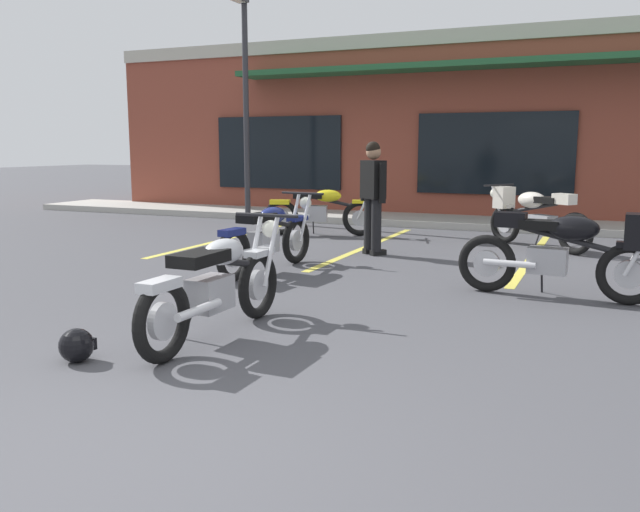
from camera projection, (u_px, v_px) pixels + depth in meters
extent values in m
plane|color=#47474C|center=(352.00, 311.00, 6.55)|extent=(80.00, 80.00, 0.00)
cube|color=#A8A59E|center=(486.00, 223.00, 13.49)|extent=(22.00, 1.80, 0.14)
cube|color=brown|center=(515.00, 130.00, 16.61)|extent=(18.95, 6.16, 4.03)
cube|color=#B2AD9E|center=(499.00, 33.00, 13.49)|extent=(18.95, 0.06, 0.30)
cube|color=black|center=(278.00, 153.00, 15.86)|extent=(3.23, 0.06, 1.70)
cube|color=black|center=(494.00, 154.00, 13.87)|extent=(3.23, 0.06, 1.70)
cube|color=#235933|center=(494.00, 64.00, 13.21)|extent=(11.37, 0.90, 0.12)
cube|color=#DBCC4C|center=(230.00, 238.00, 11.75)|extent=(0.12, 4.80, 0.01)
cube|color=#DBCC4C|center=(367.00, 247.00, 10.74)|extent=(0.12, 4.80, 0.01)
cube|color=#DBCC4C|center=(532.00, 257.00, 9.74)|extent=(0.12, 4.80, 0.01)
torus|color=black|center=(163.00, 321.00, 4.95)|extent=(0.11, 0.64, 0.64)
cylinder|color=#B7B7BC|center=(163.00, 321.00, 4.95)|extent=(0.06, 0.29, 0.29)
torus|color=black|center=(258.00, 285.00, 6.24)|extent=(0.11, 0.64, 0.64)
cylinder|color=#B7B7BC|center=(258.00, 285.00, 6.24)|extent=(0.06, 0.29, 0.29)
cylinder|color=silver|center=(254.00, 249.00, 6.32)|extent=(0.05, 0.33, 0.66)
cylinder|color=silver|center=(271.00, 250.00, 6.24)|extent=(0.05, 0.33, 0.66)
cylinder|color=black|center=(266.00, 215.00, 6.30)|extent=(0.66, 0.04, 0.03)
sphere|color=silver|center=(271.00, 229.00, 6.39)|extent=(0.17, 0.17, 0.17)
cube|color=silver|center=(260.00, 253.00, 6.23)|extent=(0.14, 0.36, 0.06)
cube|color=#9E9EA3|center=(210.00, 294.00, 5.51)|extent=(0.25, 0.40, 0.28)
cylinder|color=silver|center=(199.00, 310.00, 5.13)|extent=(0.08, 0.55, 0.07)
cylinder|color=black|center=(223.00, 261.00, 5.65)|extent=(0.07, 0.94, 0.26)
ellipsoid|color=silver|center=(224.00, 252.00, 5.65)|extent=(0.27, 0.48, 0.22)
cube|color=black|center=(199.00, 258.00, 5.33)|extent=(0.29, 0.52, 0.10)
cube|color=silver|center=(159.00, 285.00, 4.88)|extent=(0.16, 0.36, 0.08)
cylinder|color=black|center=(188.00, 324.00, 5.56)|extent=(0.13, 0.03, 0.29)
torus|color=black|center=(487.00, 263.00, 7.39)|extent=(0.64, 0.13, 0.64)
cylinder|color=#B7B7BC|center=(487.00, 263.00, 7.39)|extent=(0.29, 0.08, 0.29)
torus|color=black|center=(629.00, 274.00, 6.76)|extent=(0.64, 0.13, 0.64)
cylinder|color=#B7B7BC|center=(629.00, 274.00, 6.76)|extent=(0.29, 0.08, 0.29)
cube|color=black|center=(636.00, 245.00, 6.69)|extent=(0.37, 0.16, 0.06)
cube|color=#9E9EA3|center=(547.00, 261.00, 7.10)|extent=(0.41, 0.26, 0.28)
cylinder|color=silver|center=(509.00, 264.00, 7.14)|extent=(0.55, 0.10, 0.07)
cylinder|color=black|center=(569.00, 239.00, 6.97)|extent=(0.94, 0.11, 0.26)
ellipsoid|color=black|center=(573.00, 228.00, 6.93)|extent=(0.54, 0.33, 0.26)
cube|color=black|center=(638.00, 232.00, 6.66)|extent=(0.25, 0.29, 0.36)
cube|color=black|center=(540.00, 225.00, 7.08)|extent=(0.41, 0.26, 0.10)
cube|color=black|center=(511.00, 220.00, 7.20)|extent=(0.33, 0.22, 0.16)
cylinder|color=black|center=(542.00, 281.00, 7.33)|extent=(0.03, 0.14, 0.29)
torus|color=black|center=(234.00, 255.00, 7.93)|extent=(0.16, 0.65, 0.64)
cylinder|color=#B7B7BC|center=(234.00, 255.00, 7.93)|extent=(0.09, 0.29, 0.29)
torus|color=black|center=(296.00, 240.00, 9.18)|extent=(0.16, 0.65, 0.64)
cylinder|color=#B7B7BC|center=(296.00, 240.00, 9.18)|extent=(0.09, 0.29, 0.29)
cylinder|color=silver|center=(294.00, 216.00, 9.25)|extent=(0.08, 0.33, 0.66)
cylinder|color=silver|center=(305.00, 217.00, 9.17)|extent=(0.08, 0.33, 0.66)
cylinder|color=black|center=(303.00, 193.00, 9.23)|extent=(0.66, 0.10, 0.03)
sphere|color=silver|center=(305.00, 203.00, 9.32)|extent=(0.19, 0.19, 0.17)
cube|color=navy|center=(297.00, 219.00, 9.16)|extent=(0.18, 0.37, 0.06)
cube|color=#9E9EA3|center=(264.00, 242.00, 8.47)|extent=(0.28, 0.42, 0.28)
cylinder|color=silver|center=(256.00, 250.00, 8.09)|extent=(0.12, 0.55, 0.07)
cylinder|color=black|center=(272.00, 222.00, 8.61)|extent=(0.15, 0.94, 0.26)
ellipsoid|color=navy|center=(273.00, 215.00, 8.61)|extent=(0.31, 0.50, 0.22)
cube|color=black|center=(257.00, 218.00, 8.30)|extent=(0.33, 0.55, 0.10)
cube|color=navy|center=(232.00, 232.00, 7.87)|extent=(0.20, 0.37, 0.08)
cylinder|color=black|center=(249.00, 262.00, 8.54)|extent=(0.14, 0.04, 0.29)
torus|color=black|center=(281.00, 217.00, 12.16)|extent=(0.64, 0.29, 0.64)
cylinder|color=#B7B7BC|center=(281.00, 217.00, 12.16)|extent=(0.29, 0.14, 0.29)
torus|color=black|center=(360.00, 218.00, 12.00)|extent=(0.64, 0.29, 0.64)
cylinder|color=#B7B7BC|center=(360.00, 218.00, 12.00)|extent=(0.29, 0.14, 0.29)
cylinder|color=silver|center=(366.00, 200.00, 12.03)|extent=(0.32, 0.14, 0.66)
cylinder|color=silver|center=(365.00, 201.00, 11.85)|extent=(0.32, 0.14, 0.66)
cylinder|color=black|center=(370.00, 183.00, 11.88)|extent=(0.23, 0.64, 0.03)
sphere|color=silver|center=(375.00, 191.00, 11.89)|extent=(0.21, 0.21, 0.17)
cube|color=yellow|center=(362.00, 202.00, 11.95)|extent=(0.39, 0.24, 0.06)
cube|color=#9E9EA3|center=(316.00, 213.00, 12.08)|extent=(0.45, 0.35, 0.28)
cylinder|color=silver|center=(295.00, 216.00, 11.98)|extent=(0.55, 0.23, 0.07)
cylinder|color=black|center=(327.00, 200.00, 12.01)|extent=(0.92, 0.34, 0.26)
ellipsoid|color=yellow|center=(328.00, 196.00, 12.00)|extent=(0.54, 0.39, 0.22)
cube|color=black|center=(308.00, 196.00, 12.04)|extent=(0.58, 0.42, 0.10)
cube|color=yellow|center=(280.00, 202.00, 12.11)|extent=(0.39, 0.26, 0.08)
cylinder|color=black|center=(313.00, 226.00, 12.30)|extent=(0.06, 0.14, 0.29)
torus|color=black|center=(575.00, 234.00, 9.88)|extent=(0.57, 0.47, 0.64)
cylinder|color=#B7B7BC|center=(575.00, 234.00, 9.88)|extent=(0.26, 0.22, 0.29)
torus|color=black|center=(505.00, 224.00, 11.12)|extent=(0.57, 0.47, 0.64)
cylinder|color=#B7B7BC|center=(505.00, 224.00, 11.12)|extent=(0.26, 0.22, 0.29)
cylinder|color=silver|center=(498.00, 205.00, 11.11)|extent=(0.28, 0.23, 0.66)
cylinder|color=silver|center=(506.00, 204.00, 11.20)|extent=(0.28, 0.23, 0.66)
cylinder|color=black|center=(499.00, 185.00, 11.17)|extent=(0.43, 0.54, 0.03)
sphere|color=silver|center=(495.00, 193.00, 11.26)|extent=(0.24, 0.24, 0.17)
cube|color=beige|center=(504.00, 206.00, 11.11)|extent=(0.37, 0.33, 0.06)
cube|color=#9E9EA3|center=(542.00, 224.00, 10.42)|extent=(0.46, 0.43, 0.28)
cylinder|color=silver|center=(567.00, 229.00, 10.17)|extent=(0.48, 0.39, 0.07)
cylinder|color=black|center=(533.00, 208.00, 10.55)|extent=(0.78, 0.62, 0.26)
ellipsoid|color=beige|center=(532.00, 200.00, 10.56)|extent=(0.60, 0.55, 0.26)
cube|color=beige|center=(504.00, 197.00, 11.09)|extent=(0.36, 0.37, 0.36)
cube|color=black|center=(549.00, 200.00, 10.27)|extent=(0.46, 0.43, 0.10)
cube|color=beige|center=(564.00, 199.00, 10.00)|extent=(0.38, 0.35, 0.16)
cylinder|color=black|center=(537.00, 242.00, 10.31)|extent=(0.10, 0.12, 0.29)
cube|color=black|center=(371.00, 251.00, 10.07)|extent=(0.23, 0.25, 0.08)
cube|color=black|center=(378.00, 253.00, 9.90)|extent=(0.23, 0.25, 0.08)
cylinder|color=black|center=(369.00, 223.00, 9.99)|extent=(0.21, 0.21, 0.80)
cylinder|color=black|center=(376.00, 225.00, 9.81)|extent=(0.21, 0.21, 0.80)
cube|color=black|center=(373.00, 180.00, 9.79)|extent=(0.44, 0.41, 0.56)
cylinder|color=black|center=(364.00, 181.00, 10.01)|extent=(0.14, 0.14, 0.58)
cylinder|color=black|center=(383.00, 183.00, 9.58)|extent=(0.14, 0.14, 0.58)
sphere|color=#A07556|center=(374.00, 152.00, 9.73)|extent=(0.31, 0.31, 0.22)
sphere|color=black|center=(373.00, 149.00, 9.71)|extent=(0.29, 0.29, 0.21)
sphere|color=black|center=(76.00, 345.00, 4.99)|extent=(0.26, 0.26, 0.26)
cube|color=black|center=(86.00, 342.00, 5.08)|extent=(0.18, 0.03, 0.09)
cylinder|color=#2D2D33|center=(246.00, 112.00, 14.04)|extent=(0.12, 0.12, 4.65)
cube|color=silver|center=(235.00, 0.00, 13.37)|extent=(0.18, 0.56, 0.02)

